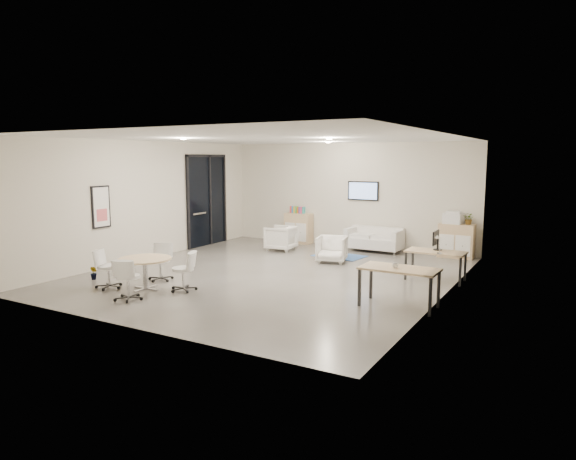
{
  "coord_description": "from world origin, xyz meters",
  "views": [
    {
      "loc": [
        6.23,
        -10.23,
        2.74
      ],
      "look_at": [
        0.18,
        0.4,
        1.02
      ],
      "focal_mm": 32.0,
      "sensor_mm": 36.0,
      "label": 1
    }
  ],
  "objects_px": {
    "armchair_left": "(281,237)",
    "sideboard_left": "(299,228)",
    "loveseat": "(374,240)",
    "armchair_right": "(332,248)",
    "sideboard_right": "(456,241)",
    "desk_rear": "(436,254)",
    "desk_front": "(399,272)",
    "round_table": "(145,262)"
  },
  "relations": [
    {
      "from": "sideboard_right",
      "to": "round_table",
      "type": "xyz_separation_m",
      "value": [
        -4.94,
        -6.81,
        0.11
      ]
    },
    {
      "from": "desk_front",
      "to": "round_table",
      "type": "xyz_separation_m",
      "value": [
        -5.03,
        -1.38,
        -0.08
      ]
    },
    {
      "from": "armchair_left",
      "to": "loveseat",
      "type": "bearing_deg",
      "value": 111.05
    },
    {
      "from": "sideboard_right",
      "to": "desk_rear",
      "type": "height_order",
      "value": "sideboard_right"
    },
    {
      "from": "loveseat",
      "to": "armchair_left",
      "type": "relative_size",
      "value": 2.02
    },
    {
      "from": "desk_front",
      "to": "round_table",
      "type": "distance_m",
      "value": 5.21
    },
    {
      "from": "round_table",
      "to": "armchair_right",
      "type": "bearing_deg",
      "value": 63.94
    },
    {
      "from": "sideboard_left",
      "to": "loveseat",
      "type": "xyz_separation_m",
      "value": [
        2.65,
        -0.16,
        -0.16
      ]
    },
    {
      "from": "armchair_left",
      "to": "armchair_right",
      "type": "relative_size",
      "value": 1.05
    },
    {
      "from": "armchair_left",
      "to": "sideboard_left",
      "type": "bearing_deg",
      "value": -179.22
    },
    {
      "from": "armchair_left",
      "to": "armchair_right",
      "type": "bearing_deg",
      "value": 61.36
    },
    {
      "from": "desk_front",
      "to": "round_table",
      "type": "height_order",
      "value": "desk_front"
    },
    {
      "from": "desk_rear",
      "to": "loveseat",
      "type": "bearing_deg",
      "value": 132.64
    },
    {
      "from": "sideboard_right",
      "to": "loveseat",
      "type": "distance_m",
      "value": 2.33
    },
    {
      "from": "armchair_right",
      "to": "round_table",
      "type": "distance_m",
      "value": 5.03
    },
    {
      "from": "loveseat",
      "to": "armchair_left",
      "type": "height_order",
      "value": "armchair_left"
    },
    {
      "from": "sideboard_left",
      "to": "sideboard_right",
      "type": "distance_m",
      "value": 4.97
    },
    {
      "from": "armchair_right",
      "to": "desk_rear",
      "type": "distance_m",
      "value": 2.98
    },
    {
      "from": "sideboard_left",
      "to": "armchair_right",
      "type": "height_order",
      "value": "sideboard_left"
    },
    {
      "from": "armchair_left",
      "to": "desk_front",
      "type": "xyz_separation_m",
      "value": [
        4.89,
        -4.02,
        0.26
      ]
    },
    {
      "from": "armchair_left",
      "to": "desk_front",
      "type": "height_order",
      "value": "armchair_left"
    },
    {
      "from": "sideboard_left",
      "to": "armchair_left",
      "type": "xyz_separation_m",
      "value": [
        0.16,
        -1.42,
        -0.08
      ]
    },
    {
      "from": "desk_front",
      "to": "round_table",
      "type": "bearing_deg",
      "value": -164.02
    },
    {
      "from": "sideboard_right",
      "to": "armchair_right",
      "type": "distance_m",
      "value": 3.56
    },
    {
      "from": "desk_rear",
      "to": "desk_front",
      "type": "relative_size",
      "value": 0.91
    },
    {
      "from": "sideboard_right",
      "to": "armchair_right",
      "type": "relative_size",
      "value": 1.23
    },
    {
      "from": "desk_rear",
      "to": "round_table",
      "type": "bearing_deg",
      "value": -141.76
    },
    {
      "from": "sideboard_right",
      "to": "sideboard_left",
      "type": "bearing_deg",
      "value": 179.95
    },
    {
      "from": "sideboard_left",
      "to": "sideboard_right",
      "type": "xyz_separation_m",
      "value": [
        4.97,
        -0.0,
        -0.01
      ]
    },
    {
      "from": "sideboard_right",
      "to": "loveseat",
      "type": "height_order",
      "value": "sideboard_right"
    },
    {
      "from": "sideboard_left",
      "to": "armchair_left",
      "type": "distance_m",
      "value": 1.43
    },
    {
      "from": "loveseat",
      "to": "desk_front",
      "type": "relative_size",
      "value": 1.15
    },
    {
      "from": "armchair_right",
      "to": "armchair_left",
      "type": "bearing_deg",
      "value": 142.51
    },
    {
      "from": "loveseat",
      "to": "round_table",
      "type": "relative_size",
      "value": 1.49
    },
    {
      "from": "armchair_right",
      "to": "sideboard_right",
      "type": "bearing_deg",
      "value": 25.36
    },
    {
      "from": "loveseat",
      "to": "desk_rear",
      "type": "height_order",
      "value": "loveseat"
    },
    {
      "from": "armchair_right",
      "to": "desk_front",
      "type": "xyz_separation_m",
      "value": [
        2.82,
        -3.14,
        0.28
      ]
    },
    {
      "from": "sideboard_left",
      "to": "armchair_left",
      "type": "relative_size",
      "value": 1.2
    },
    {
      "from": "loveseat",
      "to": "desk_rear",
      "type": "relative_size",
      "value": 1.25
    },
    {
      "from": "loveseat",
      "to": "armchair_left",
      "type": "bearing_deg",
      "value": -151.54
    },
    {
      "from": "sideboard_left",
      "to": "armchair_left",
      "type": "height_order",
      "value": "sideboard_left"
    },
    {
      "from": "sideboard_right",
      "to": "desk_rear",
      "type": "relative_size",
      "value": 0.73
    }
  ]
}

